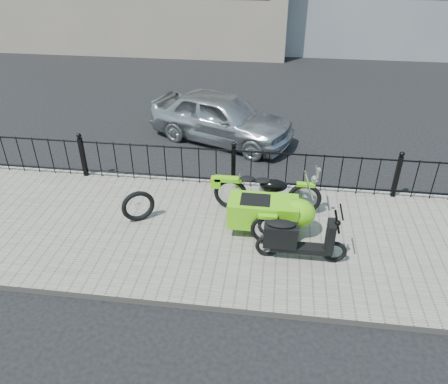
# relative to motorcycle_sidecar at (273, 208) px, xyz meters

# --- Properties ---
(ground) EXTENTS (120.00, 120.00, 0.00)m
(ground) POSITION_rel_motorcycle_sidecar_xyz_m (-0.92, 0.23, -0.59)
(ground) COLOR black
(ground) RESTS_ON ground
(sidewalk) EXTENTS (30.00, 3.80, 0.12)m
(sidewalk) POSITION_rel_motorcycle_sidecar_xyz_m (-0.92, -0.27, -0.53)
(sidewalk) COLOR slate
(sidewalk) RESTS_ON ground
(curb) EXTENTS (30.00, 0.10, 0.12)m
(curb) POSITION_rel_motorcycle_sidecar_xyz_m (-0.92, 1.67, -0.53)
(curb) COLOR gray
(curb) RESTS_ON ground
(iron_fence) EXTENTS (14.11, 0.11, 1.08)m
(iron_fence) POSITION_rel_motorcycle_sidecar_xyz_m (-0.92, 1.53, -0.01)
(iron_fence) COLOR black
(iron_fence) RESTS_ON sidewalk
(motorcycle_sidecar) EXTENTS (2.28, 1.48, 0.98)m
(motorcycle_sidecar) POSITION_rel_motorcycle_sidecar_xyz_m (0.00, 0.00, 0.00)
(motorcycle_sidecar) COLOR black
(motorcycle_sidecar) RESTS_ON sidewalk
(scooter) EXTENTS (1.60, 0.47, 1.08)m
(scooter) POSITION_rel_motorcycle_sidecar_xyz_m (0.42, -0.84, -0.06)
(scooter) COLOR black
(scooter) RESTS_ON sidewalk
(spare_tire) EXTENTS (0.62, 0.43, 0.67)m
(spare_tire) POSITION_rel_motorcycle_sidecar_xyz_m (-2.63, -0.07, -0.14)
(spare_tire) COLOR black
(spare_tire) RESTS_ON sidewalk
(sedan_car) EXTENTS (4.29, 2.91, 1.36)m
(sedan_car) POSITION_rel_motorcycle_sidecar_xyz_m (-1.56, 4.14, 0.08)
(sedan_car) COLOR #ACAFB4
(sedan_car) RESTS_ON ground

